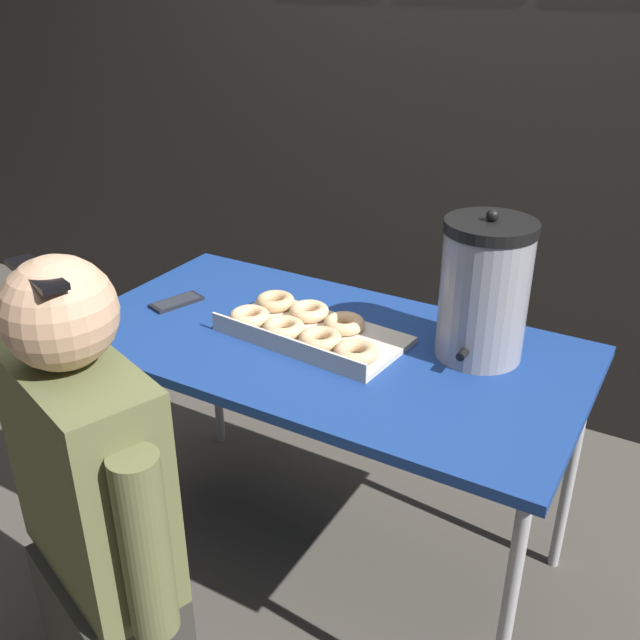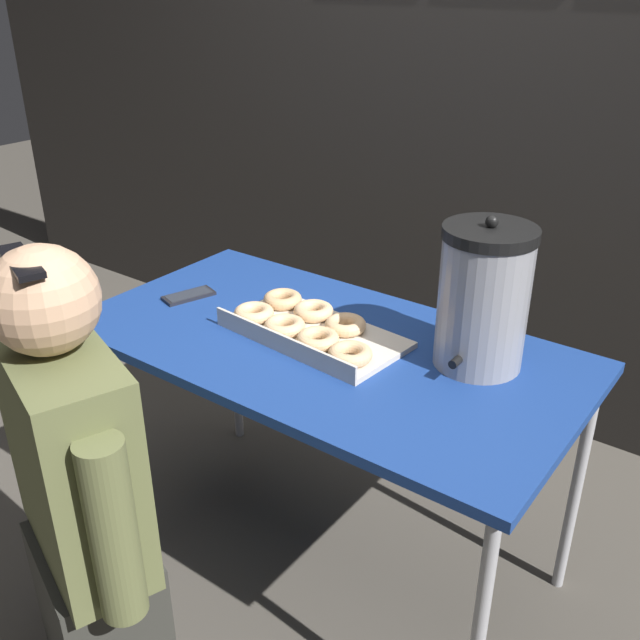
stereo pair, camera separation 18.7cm
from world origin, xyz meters
name	(u,v)px [view 1 (the left image)]	position (x,y,z in m)	size (l,w,h in m)	color
ground_plane	(323,552)	(0.00, 0.00, 0.00)	(12.00, 12.00, 0.00)	#4C473F
back_wall	(482,90)	(0.00, 1.15, 1.24)	(6.00, 0.11, 2.48)	#282623
folding_table	(324,358)	(0.00, 0.00, 0.70)	(1.36, 0.72, 0.75)	navy
donut_box	(308,328)	(-0.05, 0.00, 0.77)	(0.51, 0.30, 0.05)	beige
coffee_urn	(484,290)	(0.38, 0.14, 0.93)	(0.22, 0.25, 0.39)	#939399
cell_phone	(177,302)	(-0.49, -0.01, 0.75)	(0.11, 0.17, 0.01)	black
person_seated	(97,520)	(-0.20, -0.66, 0.56)	(0.56, 0.34, 1.17)	#33332D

